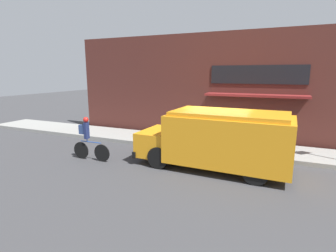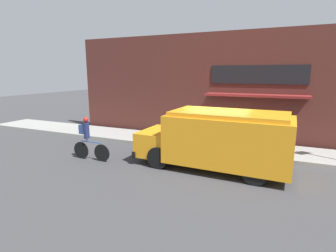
{
  "view_description": "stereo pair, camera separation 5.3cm",
  "coord_description": "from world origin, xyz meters",
  "views": [
    {
      "loc": [
        2.38,
        -10.3,
        3.33
      ],
      "look_at": [
        -2.05,
        -0.2,
        1.1
      ],
      "focal_mm": 28.0,
      "sensor_mm": 36.0,
      "label": 1
    },
    {
      "loc": [
        2.43,
        -10.28,
        3.33
      ],
      "look_at": [
        -2.05,
        -0.2,
        1.1
      ],
      "focal_mm": 28.0,
      "sensor_mm": 36.0,
      "label": 2
    }
  ],
  "objects": [
    {
      "name": "cyclist",
      "position": [
        -4.39,
        -2.55,
        0.81
      ],
      "size": [
        1.65,
        0.21,
        1.69
      ],
      "rotation": [
        0.0,
        0.0,
        0.03
      ],
      "color": "black",
      "rests_on": "ground_plane"
    },
    {
      "name": "storefront",
      "position": [
        0.04,
        2.54,
        2.63
      ],
      "size": [
        17.18,
        1.0,
        5.27
      ],
      "color": "#4C231E",
      "rests_on": "ground_plane"
    },
    {
      "name": "ground_plane",
      "position": [
        0.0,
        0.0,
        0.0
      ],
      "size": [
        70.0,
        70.0,
        0.0
      ],
      "primitive_type": "plane",
      "color": "#38383A"
    },
    {
      "name": "school_bus",
      "position": [
        0.44,
        -1.45,
        1.08
      ],
      "size": [
        5.39,
        2.67,
        2.05
      ],
      "rotation": [
        0.0,
        0.0,
        -0.03
      ],
      "color": "orange",
      "rests_on": "ground_plane"
    },
    {
      "name": "trash_bin",
      "position": [
        1.28,
        1.12,
        0.61
      ],
      "size": [
        0.55,
        0.55,
        0.87
      ],
      "color": "#38383D",
      "rests_on": "sidewalk"
    },
    {
      "name": "sidewalk",
      "position": [
        0.0,
        1.12,
        0.09
      ],
      "size": [
        28.0,
        2.25,
        0.17
      ],
      "color": "gray",
      "rests_on": "ground_plane"
    }
  ]
}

